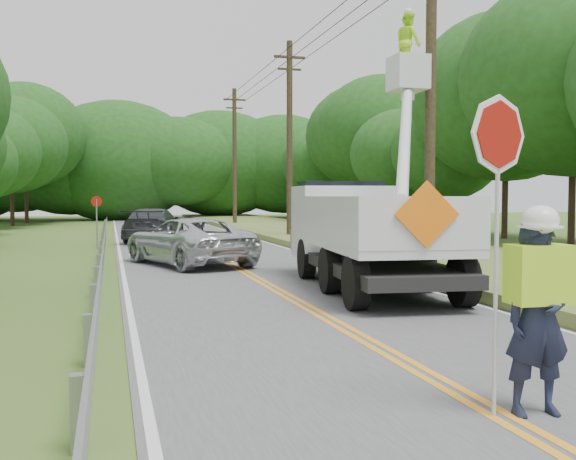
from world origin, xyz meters
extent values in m
plane|color=#3C6324|center=(0.00, 0.00, 0.00)|extent=(140.00, 140.00, 0.00)
cube|color=#4C4C4F|center=(0.00, 14.00, 0.01)|extent=(7.20, 96.00, 0.02)
cube|color=orange|center=(-0.10, 14.00, 0.02)|extent=(0.12, 96.00, 0.00)
cube|color=orange|center=(0.10, 14.00, 0.02)|extent=(0.12, 96.00, 0.00)
cube|color=silver|center=(-3.45, 14.00, 0.02)|extent=(0.12, 96.00, 0.00)
cube|color=silver|center=(3.45, 14.00, 0.02)|extent=(0.12, 96.00, 0.00)
cube|color=gray|center=(-4.10, -2.00, 0.35)|extent=(0.12, 0.14, 0.70)
cube|color=gray|center=(-4.10, 1.00, 0.35)|extent=(0.12, 0.14, 0.70)
cube|color=gray|center=(-4.10, 4.00, 0.35)|extent=(0.12, 0.14, 0.70)
cube|color=gray|center=(-4.10, 7.00, 0.35)|extent=(0.12, 0.14, 0.70)
cube|color=gray|center=(-4.10, 10.00, 0.35)|extent=(0.12, 0.14, 0.70)
cube|color=gray|center=(-4.10, 13.00, 0.35)|extent=(0.12, 0.14, 0.70)
cube|color=gray|center=(-4.10, 16.00, 0.35)|extent=(0.12, 0.14, 0.70)
cube|color=gray|center=(-4.10, 19.00, 0.35)|extent=(0.12, 0.14, 0.70)
cube|color=gray|center=(-4.10, 22.00, 0.35)|extent=(0.12, 0.14, 0.70)
cube|color=gray|center=(-4.10, 25.00, 0.35)|extent=(0.12, 0.14, 0.70)
cube|color=gray|center=(-4.10, 28.00, 0.35)|extent=(0.12, 0.14, 0.70)
cube|color=gray|center=(-4.10, 31.00, 0.35)|extent=(0.12, 0.14, 0.70)
cube|color=gray|center=(-4.10, 34.00, 0.35)|extent=(0.12, 0.14, 0.70)
cube|color=gray|center=(-4.10, 37.00, 0.35)|extent=(0.12, 0.14, 0.70)
cube|color=gray|center=(-4.00, 15.00, 0.60)|extent=(0.05, 48.00, 0.34)
cylinder|color=black|center=(5.00, 9.00, 5.00)|extent=(0.30, 0.30, 10.00)
cylinder|color=black|center=(5.00, 24.00, 5.00)|extent=(0.30, 0.30, 10.00)
cube|color=black|center=(5.00, 24.00, 9.20)|extent=(1.60, 0.12, 0.12)
cube|color=black|center=(5.00, 24.00, 8.60)|extent=(1.20, 0.10, 0.10)
cylinder|color=black|center=(5.00, 39.00, 5.00)|extent=(0.30, 0.30, 10.00)
cube|color=black|center=(5.00, 39.00, 9.20)|extent=(1.60, 0.12, 0.12)
cube|color=black|center=(5.00, 39.00, 8.60)|extent=(1.20, 0.10, 0.10)
cylinder|color=black|center=(4.30, 17.50, 9.10)|extent=(0.03, 43.00, 0.03)
cylinder|color=black|center=(5.00, 17.50, 9.10)|extent=(0.03, 43.00, 0.03)
cylinder|color=black|center=(5.70, 17.50, 9.10)|extent=(0.03, 43.00, 0.03)
cube|color=olive|center=(7.10, 14.00, 0.15)|extent=(7.00, 96.00, 0.30)
cylinder|color=#332319|center=(-10.85, 44.72, 1.76)|extent=(0.32, 0.32, 3.52)
ellipsoid|color=#1E4513|center=(-10.85, 44.72, 6.06)|extent=(8.22, 8.22, 7.23)
cylinder|color=#332319|center=(-10.45, 49.94, 2.10)|extent=(0.32, 0.32, 4.21)
ellipsoid|color=#1E4513|center=(-10.45, 49.94, 7.25)|extent=(9.82, 9.82, 8.64)
cylinder|color=#332319|center=(16.60, 17.47, 2.23)|extent=(0.32, 0.32, 4.46)
ellipsoid|color=#1E4513|center=(16.60, 17.47, 7.69)|extent=(10.41, 10.41, 9.16)
cylinder|color=#332319|center=(16.40, 22.41, 2.17)|extent=(0.32, 0.32, 4.33)
ellipsoid|color=#1E4513|center=(16.40, 22.41, 7.46)|extent=(10.11, 10.11, 8.90)
cylinder|color=#332319|center=(15.73, 27.51, 1.43)|extent=(0.32, 0.32, 2.85)
ellipsoid|color=#1E4513|center=(15.73, 27.51, 4.91)|extent=(6.66, 6.66, 5.86)
cylinder|color=#332319|center=(14.69, 31.54, 1.44)|extent=(0.32, 0.32, 2.88)
ellipsoid|color=#1E4513|center=(14.69, 31.54, 4.96)|extent=(6.73, 6.73, 5.92)
cylinder|color=#332319|center=(16.20, 38.54, 2.08)|extent=(0.32, 0.32, 4.16)
ellipsoid|color=#1E4513|center=(16.20, 38.54, 7.16)|extent=(9.70, 9.70, 8.53)
cylinder|color=#332319|center=(16.07, 41.35, 2.04)|extent=(0.32, 0.32, 4.09)
ellipsoid|color=#1E4513|center=(16.07, 41.35, 7.04)|extent=(9.54, 9.54, 8.40)
cylinder|color=#332319|center=(14.44, 47.73, 1.49)|extent=(0.32, 0.32, 2.98)
ellipsoid|color=#1E4513|center=(14.44, 47.73, 5.13)|extent=(6.95, 6.95, 6.12)
ellipsoid|color=#1E4513|center=(-12.14, 57.28, 5.50)|extent=(12.76, 9.57, 9.57)
ellipsoid|color=#1E4513|center=(-7.32, 56.41, 5.50)|extent=(13.46, 10.09, 10.09)
ellipsoid|color=#1E4513|center=(-2.99, 56.15, 5.50)|extent=(15.37, 11.52, 11.52)
ellipsoid|color=#1E4513|center=(2.46, 54.40, 5.50)|extent=(11.19, 8.39, 8.39)
ellipsoid|color=#1E4513|center=(7.06, 57.79, 5.50)|extent=(14.26, 10.70, 10.70)
ellipsoid|color=#1E4513|center=(13.51, 56.98, 5.50)|extent=(13.44, 10.08, 10.08)
ellipsoid|color=#1E4513|center=(17.44, 56.09, 5.50)|extent=(11.22, 8.42, 8.42)
ellipsoid|color=#1E4513|center=(22.13, 54.07, 5.50)|extent=(13.55, 10.16, 10.16)
imported|color=#191E33|center=(0.39, -2.24, 1.01)|extent=(0.75, 0.52, 1.98)
cube|color=#A3D920|center=(0.39, -2.24, 1.46)|extent=(0.63, 0.41, 0.60)
ellipsoid|color=white|center=(0.39, -2.24, 2.01)|extent=(0.37, 0.37, 0.30)
cylinder|color=#B7B7B7|center=(-0.06, -2.16, 1.41)|extent=(0.04, 0.04, 2.78)
cylinder|color=maroon|center=(-0.06, -2.16, 2.86)|extent=(0.76, 0.28, 0.79)
cylinder|color=black|center=(0.82, 3.97, 0.55)|extent=(0.44, 1.10, 1.07)
cylinder|color=black|center=(3.04, 3.75, 0.55)|extent=(0.44, 1.10, 1.07)
cylinder|color=black|center=(1.05, 6.19, 0.55)|extent=(0.44, 1.10, 1.07)
cylinder|color=black|center=(3.26, 5.96, 0.55)|extent=(0.44, 1.10, 1.07)
cylinder|color=black|center=(1.33, 8.95, 0.55)|extent=(0.44, 1.10, 1.07)
cylinder|color=black|center=(3.54, 8.73, 0.55)|extent=(0.44, 1.10, 1.07)
cube|color=black|center=(2.19, 6.41, 0.63)|extent=(3.04, 7.32, 0.28)
cube|color=silver|center=(2.11, 5.63, 1.19)|extent=(3.06, 5.35, 0.24)
cube|color=silver|center=(0.86, 5.76, 1.74)|extent=(0.58, 5.10, 1.00)
cube|color=silver|center=(3.36, 5.50, 1.74)|extent=(0.58, 5.10, 1.00)
cube|color=silver|center=(1.85, 3.11, 1.74)|extent=(2.55, 0.33, 1.00)
cube|color=silver|center=(2.49, 9.39, 1.52)|extent=(2.70, 2.36, 2.00)
cube|color=black|center=(2.51, 9.62, 2.25)|extent=(2.36, 1.66, 0.83)
cube|color=silver|center=(1.98, 4.41, 1.74)|extent=(1.10, 1.10, 0.89)
cube|color=silver|center=(4.30, 9.00, 5.67)|extent=(0.95, 0.95, 0.95)
imported|color=#A3D920|center=(4.30, 9.00, 6.52)|extent=(0.62, 0.80, 1.65)
cube|color=orange|center=(1.84, 3.03, 1.91)|extent=(1.26, 0.17, 1.26)
imported|color=silver|center=(-1.35, 13.38, 0.78)|extent=(4.28, 6.03, 1.53)
imported|color=#37393F|center=(-1.72, 24.72, 0.83)|extent=(3.64, 6.00, 1.63)
cylinder|color=gray|center=(-4.34, 21.11, 1.06)|extent=(0.06, 0.06, 2.11)
cylinder|color=maroon|center=(-4.34, 21.11, 2.02)|extent=(0.47, 0.16, 0.48)
camera|label=1|loc=(-3.80, -7.90, 2.26)|focal=40.75mm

